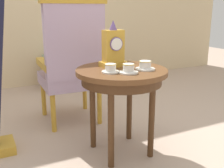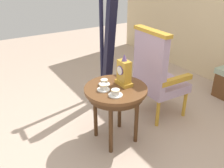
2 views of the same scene
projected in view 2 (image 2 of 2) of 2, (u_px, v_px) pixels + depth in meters
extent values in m
plane|color=#BCA38E|center=(120.00, 140.00, 2.72)|extent=(10.00, 10.00, 0.00)
cylinder|color=brown|center=(116.00, 89.00, 2.49)|extent=(0.65, 0.65, 0.03)
cylinder|color=#482B16|center=(116.00, 94.00, 2.51)|extent=(0.58, 0.58, 0.07)
cylinder|color=#482B16|center=(136.00, 118.00, 2.58)|extent=(0.04, 0.04, 0.61)
cylinder|color=#482B16|center=(120.00, 105.00, 2.83)|extent=(0.04, 0.04, 0.61)
cylinder|color=#482B16|center=(95.00, 113.00, 2.68)|extent=(0.04, 0.04, 0.61)
cylinder|color=#482B16|center=(111.00, 128.00, 2.43)|extent=(0.04, 0.04, 0.61)
cylinder|color=white|center=(104.00, 84.00, 2.54)|extent=(0.12, 0.12, 0.01)
cylinder|color=white|center=(104.00, 82.00, 2.52)|extent=(0.07, 0.07, 0.05)
torus|color=gold|center=(104.00, 80.00, 2.51)|extent=(0.08, 0.08, 0.00)
cylinder|color=white|center=(103.00, 90.00, 2.43)|extent=(0.13, 0.13, 0.01)
cylinder|color=white|center=(103.00, 87.00, 2.41)|extent=(0.08, 0.08, 0.05)
torus|color=gold|center=(103.00, 85.00, 2.40)|extent=(0.08, 0.08, 0.00)
cylinder|color=white|center=(115.00, 95.00, 2.33)|extent=(0.14, 0.14, 0.01)
cylinder|color=white|center=(115.00, 92.00, 2.31)|extent=(0.08, 0.08, 0.05)
torus|color=gold|center=(116.00, 90.00, 2.30)|extent=(0.09, 0.09, 0.00)
cube|color=gold|center=(124.00, 83.00, 2.53)|extent=(0.19, 0.11, 0.04)
cube|color=gold|center=(124.00, 71.00, 2.47)|extent=(0.14, 0.09, 0.23)
cylinder|color=#664C8C|center=(120.00, 71.00, 2.44)|extent=(0.10, 0.01, 0.10)
cylinder|color=white|center=(119.00, 71.00, 2.44)|extent=(0.08, 0.00, 0.08)
cone|color=#664C8C|center=(124.00, 57.00, 2.41)|extent=(0.06, 0.06, 0.07)
cube|color=#B299B7|center=(162.00, 85.00, 3.07)|extent=(0.54, 0.54, 0.11)
cube|color=#B299B7|center=(150.00, 61.00, 2.80)|extent=(0.52, 0.11, 0.64)
cube|color=gold|center=(152.00, 31.00, 2.65)|extent=(0.56, 0.12, 0.04)
cube|color=gold|center=(176.00, 80.00, 2.82)|extent=(0.08, 0.47, 0.06)
cube|color=gold|center=(151.00, 67.00, 3.17)|extent=(0.08, 0.47, 0.06)
cylinder|color=gold|center=(185.00, 104.00, 3.10)|extent=(0.04, 0.04, 0.35)
cylinder|color=gold|center=(162.00, 90.00, 3.44)|extent=(0.04, 0.04, 0.35)
cylinder|color=gold|center=(158.00, 114.00, 2.90)|extent=(0.04, 0.04, 0.35)
cylinder|color=gold|center=(136.00, 98.00, 3.24)|extent=(0.04, 0.04, 0.35)
cube|color=gold|center=(106.00, 94.00, 3.62)|extent=(0.32, 0.24, 0.07)
cylinder|color=#191933|center=(102.00, 37.00, 3.32)|extent=(0.06, 0.06, 1.63)
cube|color=black|center=(109.00, 46.00, 3.20)|extent=(0.28, 0.11, 1.50)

